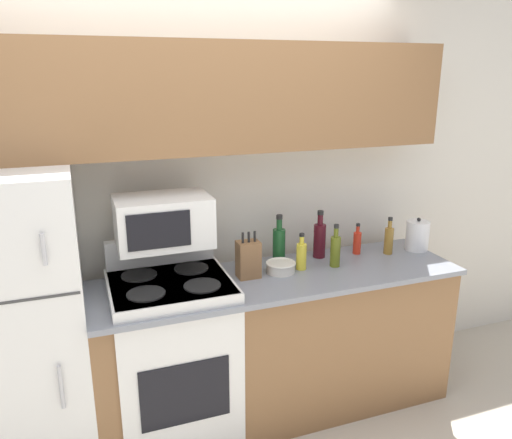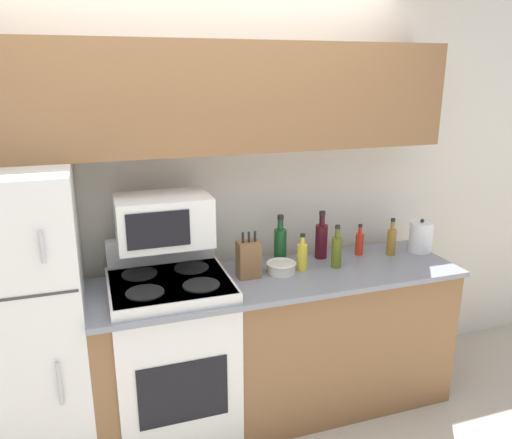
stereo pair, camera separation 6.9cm
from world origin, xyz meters
name	(u,v)px [view 2 (the right image)]	position (x,y,z in m)	size (l,w,h in m)	color
wall_back	(198,200)	(0.00, 0.69, 1.27)	(8.00, 0.05, 2.55)	silver
lower_cabinets	(278,344)	(0.37, 0.28, 0.45)	(2.12, 0.61, 0.90)	brown
refrigerator	(8,327)	(-1.06, 0.33, 0.79)	(0.75, 0.68, 1.59)	white
upper_cabinets	(201,98)	(0.00, 0.51, 1.88)	(2.87, 0.31, 0.58)	brown
stove	(174,357)	(-0.25, 0.27, 0.49)	(0.63, 0.59, 1.12)	white
microwave	(163,220)	(-0.25, 0.38, 1.26)	(0.50, 0.33, 0.27)	white
knife_block	(248,259)	(0.20, 0.31, 1.01)	(0.13, 0.10, 0.27)	brown
bowl	(281,267)	(0.39, 0.30, 0.93)	(0.17, 0.17, 0.06)	silver
bottle_wine_green	(280,244)	(0.44, 0.45, 1.02)	(0.08, 0.08, 0.30)	#194C23
bottle_olive_oil	(337,251)	(0.74, 0.28, 1.00)	(0.06, 0.06, 0.26)	#5B6619
bottle_vinegar	(391,241)	(1.16, 0.36, 0.99)	(0.06, 0.06, 0.24)	olive
bottle_cooking_spray	(302,256)	(0.53, 0.31, 0.99)	(0.06, 0.06, 0.22)	gold
bottle_wine_red	(321,240)	(0.72, 0.45, 1.02)	(0.08, 0.08, 0.30)	#470F19
bottle_hot_sauce	(359,243)	(0.97, 0.43, 0.98)	(0.05, 0.05, 0.20)	red
kettle	(421,237)	(1.38, 0.36, 1.00)	(0.15, 0.15, 0.22)	white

